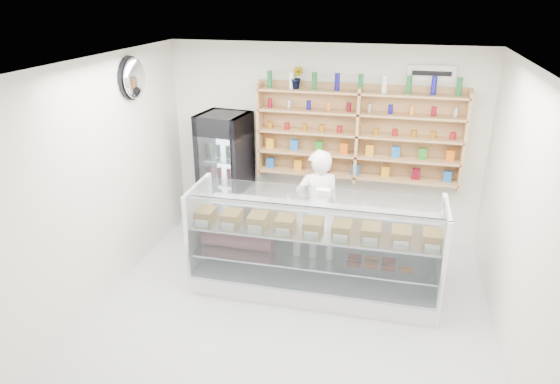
# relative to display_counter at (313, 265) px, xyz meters

# --- Properties ---
(room) EXTENTS (5.00, 5.00, 5.00)m
(room) POSITION_rel_display_counter_xyz_m (-0.18, -0.83, 1.05)
(room) COLOR #B9B9BF
(room) RESTS_ON ground
(display_counter) EXTENTS (2.95, 0.88, 1.28)m
(display_counter) POSITION_rel_display_counter_xyz_m (0.00, 0.00, 0.00)
(display_counter) COLOR white
(display_counter) RESTS_ON floor
(shop_worker) EXTENTS (0.68, 0.57, 1.61)m
(shop_worker) POSITION_rel_display_counter_xyz_m (-0.08, 0.69, 0.45)
(shop_worker) COLOR white
(shop_worker) RESTS_ON floor
(drinks_cooler) EXTENTS (0.74, 0.73, 1.84)m
(drinks_cooler) POSITION_rel_display_counter_xyz_m (-1.56, 1.31, 0.57)
(drinks_cooler) COLOR black
(drinks_cooler) RESTS_ON floor
(wall_shelving) EXTENTS (2.84, 0.28, 1.33)m
(wall_shelving) POSITION_rel_display_counter_xyz_m (0.32, 1.51, 1.24)
(wall_shelving) COLOR #A9824F
(wall_shelving) RESTS_ON back_wall
(potted_plant) EXTENTS (0.19, 0.16, 0.31)m
(potted_plant) POSITION_rel_display_counter_xyz_m (-0.54, 1.51, 2.00)
(potted_plant) COLOR #1E6626
(potted_plant) RESTS_ON wall_shelving
(security_mirror) EXTENTS (0.15, 0.50, 0.50)m
(security_mirror) POSITION_rel_display_counter_xyz_m (-2.35, 0.37, 2.10)
(security_mirror) COLOR silver
(security_mirror) RESTS_ON left_wall
(wall_sign) EXTENTS (0.62, 0.03, 0.20)m
(wall_sign) POSITION_rel_display_counter_xyz_m (1.22, 1.64, 2.10)
(wall_sign) COLOR white
(wall_sign) RESTS_ON back_wall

